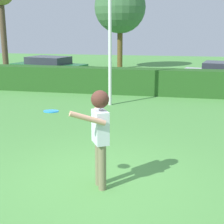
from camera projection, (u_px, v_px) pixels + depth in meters
name	position (u px, v px, depth m)	size (l,w,h in m)	color
ground_plane	(97.00, 182.00, 6.16)	(60.00, 60.00, 0.00)	#529646
person	(100.00, 128.00, 5.69)	(0.60, 0.78, 1.77)	#787253
frisbee	(51.00, 111.00, 5.53)	(0.26, 0.26, 0.05)	#268CE5
lamppost	(110.00, 24.00, 11.66)	(0.24, 0.24, 5.26)	silver
hedge_row	(146.00, 82.00, 14.24)	(19.67, 0.90, 1.11)	#25541E
parked_car_green	(49.00, 67.00, 18.68)	(4.47, 2.59, 1.25)	#1E6633
willow_tree	(120.00, 8.00, 22.86)	(3.56, 3.56, 6.01)	brown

